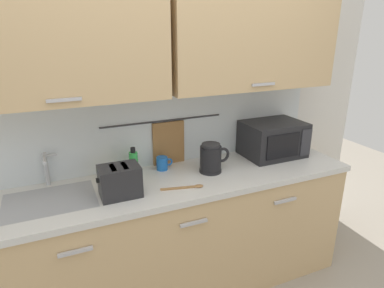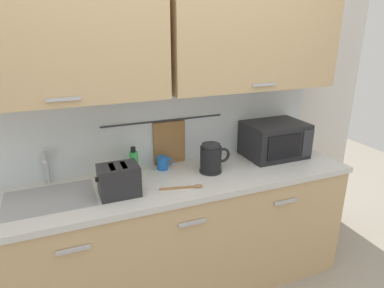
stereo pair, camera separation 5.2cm
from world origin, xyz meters
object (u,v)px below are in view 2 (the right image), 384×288
microwave (274,140)px  toaster (119,180)px  mug_near_sink (110,172)px  dish_soap_bottle (134,162)px  electric_kettle (211,158)px  mug_by_kettle (163,163)px  wooden_spoon (187,187)px

microwave → toaster: 1.27m
microwave → mug_near_sink: (-1.27, 0.06, -0.09)m
dish_soap_bottle → mug_near_sink: bearing=-173.3°
electric_kettle → mug_near_sink: bearing=167.2°
mug_by_kettle → wooden_spoon: 0.35m
electric_kettle → wooden_spoon: size_ratio=0.83×
mug_near_sink → wooden_spoon: bearing=-37.4°
toaster → dish_soap_bottle: bearing=60.6°
microwave → toaster: bearing=-171.2°
microwave → wooden_spoon: (-0.84, -0.27, -0.13)m
electric_kettle → toaster: (-0.66, -0.10, -0.01)m
mug_by_kettle → wooden_spoon: size_ratio=0.44×
electric_kettle → mug_near_sink: electric_kettle is taller
electric_kettle → dish_soap_bottle: bearing=161.0°
microwave → toaster: microwave is taller
mug_by_kettle → toaster: bearing=-143.1°
microwave → mug_by_kettle: bearing=175.0°
dish_soap_bottle → wooden_spoon: 0.44m
dish_soap_bottle → mug_by_kettle: 0.21m
electric_kettle → toaster: bearing=-171.5°
mug_by_kettle → microwave: bearing=-5.0°
wooden_spoon → microwave: bearing=17.5°
dish_soap_bottle → toaster: (-0.15, -0.27, 0.01)m
electric_kettle → mug_near_sink: (-0.68, 0.15, -0.05)m
microwave → wooden_spoon: bearing=-162.5°
mug_by_kettle → mug_near_sink: bearing=-177.3°
mug_by_kettle → wooden_spoon: bearing=-82.0°
electric_kettle → wooden_spoon: 0.32m
electric_kettle → dish_soap_bottle: (-0.51, 0.17, -0.01)m
toaster → mug_by_kettle: 0.45m
mug_by_kettle → dish_soap_bottle: bearing=179.4°
electric_kettle → mug_by_kettle: (-0.30, 0.17, -0.05)m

